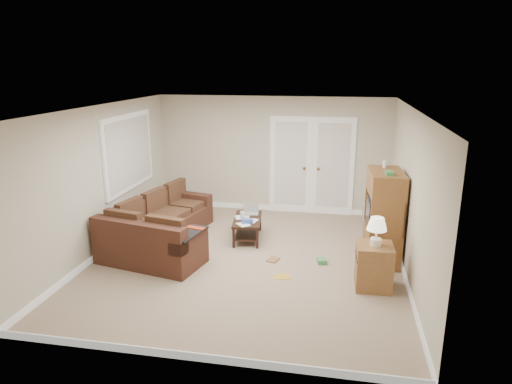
% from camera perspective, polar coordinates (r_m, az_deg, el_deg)
% --- Properties ---
extents(floor, '(5.50, 5.50, 0.00)m').
position_cam_1_polar(floor, '(7.68, -1.10, -8.45)').
color(floor, tan).
rests_on(floor, ground).
extents(ceiling, '(5.00, 5.50, 0.02)m').
position_cam_1_polar(ceiling, '(7.04, -1.21, 10.47)').
color(ceiling, white).
rests_on(ceiling, wall_back).
extents(wall_left, '(0.02, 5.50, 2.50)m').
position_cam_1_polar(wall_left, '(8.13, -18.69, 1.40)').
color(wall_left, beige).
rests_on(wall_left, floor).
extents(wall_right, '(0.02, 5.50, 2.50)m').
position_cam_1_polar(wall_right, '(7.20, 18.73, -0.38)').
color(wall_right, beige).
rests_on(wall_right, floor).
extents(wall_back, '(5.00, 0.02, 2.50)m').
position_cam_1_polar(wall_back, '(9.90, 2.07, 4.67)').
color(wall_back, beige).
rests_on(wall_back, floor).
extents(wall_front, '(5.00, 0.02, 2.50)m').
position_cam_1_polar(wall_front, '(4.74, -7.93, -7.94)').
color(wall_front, beige).
rests_on(wall_front, floor).
extents(baseboards, '(5.00, 5.50, 0.10)m').
position_cam_1_polar(baseboards, '(7.66, -1.10, -8.11)').
color(baseboards, silver).
rests_on(baseboards, floor).
extents(french_doors, '(1.80, 0.05, 2.13)m').
position_cam_1_polar(french_doors, '(9.82, 6.94, 3.20)').
color(french_doors, silver).
rests_on(french_doors, floor).
extents(window_left, '(0.05, 1.92, 1.42)m').
position_cam_1_polar(window_left, '(8.91, -15.58, 4.84)').
color(window_left, silver).
rests_on(window_left, wall_left).
extents(sectional_sofa, '(1.86, 2.88, 0.80)m').
position_cam_1_polar(sectional_sofa, '(8.24, -12.02, -4.74)').
color(sectional_sofa, '#47271B').
rests_on(sectional_sofa, floor).
extents(coffee_table, '(0.60, 1.03, 0.67)m').
position_cam_1_polar(coffee_table, '(8.49, -1.04, -4.43)').
color(coffee_table, black).
rests_on(coffee_table, floor).
extents(tv_armoire, '(0.56, 0.97, 1.62)m').
position_cam_1_polar(tv_armoire, '(7.69, 15.62, -2.93)').
color(tv_armoire, brown).
rests_on(tv_armoire, floor).
extents(side_cabinet, '(0.52, 0.52, 1.07)m').
position_cam_1_polar(side_cabinet, '(6.85, 14.55, -8.56)').
color(side_cabinet, brown).
rests_on(side_cabinet, floor).
extents(space_heater, '(0.13, 0.11, 0.33)m').
position_cam_1_polar(space_heater, '(9.80, 13.63, -2.44)').
color(space_heater, white).
rests_on(space_heater, floor).
extents(floor_magazine, '(0.28, 0.24, 0.01)m').
position_cam_1_polar(floor_magazine, '(7.11, 3.30, -10.51)').
color(floor_magazine, gold).
rests_on(floor_magazine, floor).
extents(floor_greenbox, '(0.18, 0.21, 0.07)m').
position_cam_1_polar(floor_greenbox, '(7.62, 8.21, -8.51)').
color(floor_greenbox, '#419050').
rests_on(floor_greenbox, floor).
extents(floor_book, '(0.23, 0.27, 0.02)m').
position_cam_1_polar(floor_book, '(7.69, 1.58, -8.33)').
color(floor_book, brown).
rests_on(floor_book, floor).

